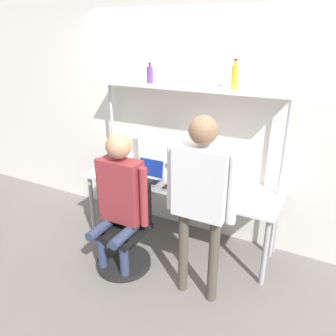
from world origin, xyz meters
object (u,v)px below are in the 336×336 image
(laptop, at_px, (149,174))
(cell_phone, at_px, (166,187))
(person_standing, at_px, (201,189))
(person_seated, at_px, (119,193))
(office_chair, at_px, (125,241))
(bottle_amber, at_px, (235,77))
(bottle_purple, at_px, (150,75))
(monitor, at_px, (158,148))

(laptop, height_order, cell_phone, laptop)
(person_standing, bearing_deg, person_seated, 178.34)
(office_chair, distance_m, person_standing, 1.16)
(laptop, distance_m, person_seated, 0.57)
(laptop, height_order, person_standing, person_standing)
(laptop, bearing_deg, bottle_amber, 19.45)
(laptop, height_order, person_seated, person_seated)
(laptop, bearing_deg, office_chair, -88.85)
(bottle_amber, bearing_deg, laptop, -160.55)
(bottle_purple, bearing_deg, person_seated, -80.74)
(bottle_amber, bearing_deg, monitor, 178.30)
(person_seated, distance_m, person_standing, 0.87)
(person_standing, distance_m, bottle_amber, 1.18)
(person_seated, relative_size, bottle_purple, 6.61)
(office_chair, bearing_deg, laptop, 91.15)
(cell_phone, relative_size, bottle_purple, 0.70)
(office_chair, relative_size, person_standing, 0.53)
(office_chair, distance_m, person_seated, 0.56)
(person_seated, bearing_deg, office_chair, 86.55)
(office_chair, xyz_separation_m, bottle_purple, (-0.14, 0.81, 1.56))
(monitor, relative_size, bottle_amber, 1.98)
(laptop, xyz_separation_m, cell_phone, (0.26, -0.10, -0.06))
(laptop, height_order, bottle_amber, bottle_amber)
(cell_phone, distance_m, person_standing, 0.83)
(cell_phone, bearing_deg, bottle_purple, 136.33)
(monitor, xyz_separation_m, office_chair, (0.06, -0.84, -0.74))
(laptop, xyz_separation_m, bottle_purple, (-0.13, 0.28, 1.02))
(bottle_amber, xyz_separation_m, bottle_purple, (-0.92, -0.00, -0.03))
(laptop, relative_size, cell_phone, 2.18)
(person_seated, xyz_separation_m, person_standing, (0.83, -0.02, 0.24))
(person_standing, bearing_deg, cell_phone, 138.87)
(cell_phone, bearing_deg, person_standing, -41.13)
(person_standing, height_order, bottle_amber, bottle_amber)
(laptop, distance_m, person_standing, 1.06)
(office_chair, bearing_deg, bottle_purple, 99.91)
(laptop, height_order, bottle_purple, bottle_purple)
(cell_phone, relative_size, office_chair, 0.17)
(laptop, bearing_deg, bottle_purple, 115.10)
(person_standing, bearing_deg, bottle_purple, 137.81)
(laptop, xyz_separation_m, person_seated, (0.01, -0.57, 0.02))
(bottle_purple, bearing_deg, cell_phone, -43.67)
(office_chair, xyz_separation_m, person_seated, (-0.00, -0.04, 0.56))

